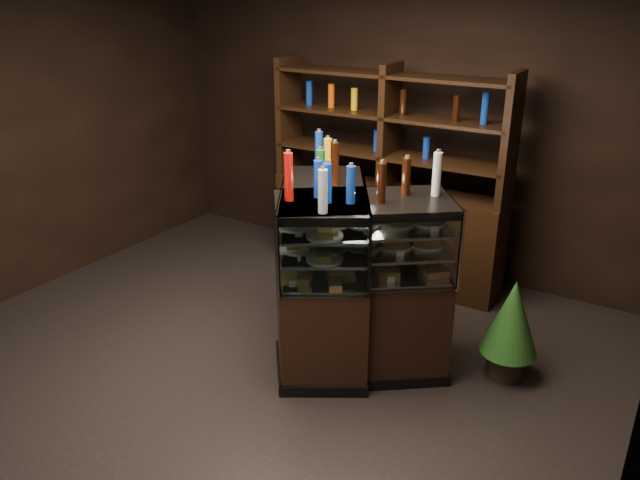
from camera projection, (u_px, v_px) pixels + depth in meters
The scene contains 7 objects.
ground at pixel (239, 375), 4.51m from camera, with size 5.00×5.00×0.00m, color black.
room_shell at pixel (223, 105), 3.77m from camera, with size 5.02×5.02×3.01m.
display_case at pixel (342, 306), 4.54m from camera, with size 1.58×1.34×1.32m.
food_display at pixel (343, 233), 4.32m from camera, with size 1.21×1.04×0.41m.
bottles_top at pixel (344, 174), 4.16m from camera, with size 1.05×0.90×0.30m.
potted_conifer at pixel (512, 316), 4.32m from camera, with size 0.40×0.40×0.85m.
back_shelving at pixel (386, 216), 5.82m from camera, with size 2.20×0.46×2.00m.
Camera 1 is at (2.51, -2.91, 2.62)m, focal length 35.00 mm.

